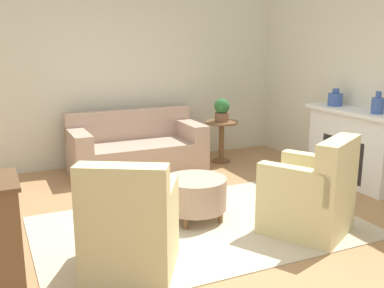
# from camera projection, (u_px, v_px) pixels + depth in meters

# --- Properties ---
(ground_plane) EXTENTS (16.00, 16.00, 0.00)m
(ground_plane) POSITION_uv_depth(u_px,v_px,m) (201.00, 227.00, 4.63)
(ground_plane) COLOR #AD7F51
(wall_back) EXTENTS (9.61, 0.12, 2.80)m
(wall_back) POSITION_uv_depth(u_px,v_px,m) (120.00, 72.00, 6.85)
(wall_back) COLOR beige
(wall_back) RESTS_ON ground_plane
(rug) EXTENTS (3.31, 2.05, 0.01)m
(rug) POSITION_uv_depth(u_px,v_px,m) (201.00, 227.00, 4.63)
(rug) COLOR beige
(rug) RESTS_ON ground_plane
(couch) EXTENTS (1.92, 0.90, 0.86)m
(couch) POSITION_uv_depth(u_px,v_px,m) (136.00, 149.00, 6.60)
(couch) COLOR tan
(couch) RESTS_ON ground_plane
(armchair_left) EXTENTS (0.99, 1.01, 0.98)m
(armchair_left) POSITION_uv_depth(u_px,v_px,m) (130.00, 229.00, 3.65)
(armchair_left) COLOR beige
(armchair_left) RESTS_ON rug
(armchair_right) EXTENTS (0.99, 1.01, 0.98)m
(armchair_right) POSITION_uv_depth(u_px,v_px,m) (312.00, 196.00, 4.41)
(armchair_right) COLOR beige
(armchair_right) RESTS_ON rug
(ottoman_table) EXTENTS (0.67, 0.67, 0.45)m
(ottoman_table) POSITION_uv_depth(u_px,v_px,m) (195.00, 194.00, 4.76)
(ottoman_table) COLOR tan
(ottoman_table) RESTS_ON rug
(side_table) EXTENTS (0.51, 0.51, 0.65)m
(side_table) POSITION_uv_depth(u_px,v_px,m) (221.00, 135.00, 7.00)
(side_table) COLOR brown
(side_table) RESTS_ON ground_plane
(fireplace) EXTENTS (0.44, 1.44, 1.00)m
(fireplace) POSITION_uv_depth(u_px,v_px,m) (353.00, 145.00, 5.94)
(fireplace) COLOR white
(fireplace) RESTS_ON ground_plane
(vase_mantel_near) EXTENTS (0.20, 0.20, 0.24)m
(vase_mantel_near) POSITION_uv_depth(u_px,v_px,m) (335.00, 99.00, 6.13)
(vase_mantel_near) COLOR #38569E
(vase_mantel_near) RESTS_ON fireplace
(vase_mantel_far) EXTENTS (0.15, 0.15, 0.28)m
(vase_mantel_far) POSITION_uv_depth(u_px,v_px,m) (378.00, 105.00, 5.48)
(vase_mantel_far) COLOR #38569E
(vase_mantel_far) RESTS_ON fireplace
(potted_plant_on_side_table) EXTENTS (0.24, 0.24, 0.36)m
(potted_plant_on_side_table) POSITION_uv_depth(u_px,v_px,m) (222.00, 110.00, 6.91)
(potted_plant_on_side_table) COLOR brown
(potted_plant_on_side_table) RESTS_ON side_table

